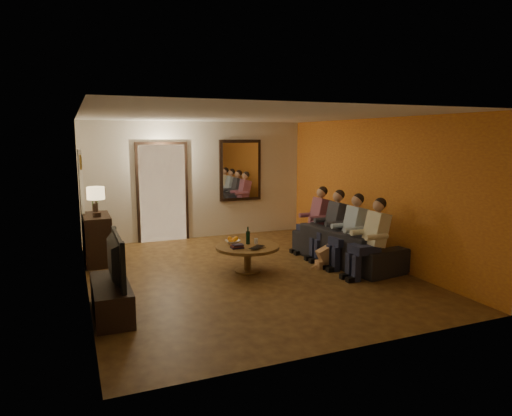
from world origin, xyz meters
name	(u,v)px	position (x,y,z in m)	size (l,w,h in m)	color
floor	(246,273)	(0.00, 0.00, 0.00)	(5.00, 6.00, 0.01)	#442912
ceiling	(246,116)	(0.00, 0.00, 2.60)	(5.00, 6.00, 0.01)	white
back_wall	(198,180)	(0.00, 3.00, 1.30)	(5.00, 0.02, 2.60)	beige
front_wall	(350,232)	(0.00, -3.00, 1.30)	(5.00, 0.02, 2.60)	beige
left_wall	(83,205)	(-2.50, 0.00, 1.30)	(0.02, 6.00, 2.60)	beige
right_wall	(373,190)	(2.50, 0.00, 1.30)	(0.02, 6.00, 2.60)	beige
orange_accent	(372,190)	(2.49, 0.00, 1.30)	(0.01, 6.00, 2.60)	#C55A21
kitchen_doorway	(163,193)	(-0.80, 2.98, 1.05)	(1.00, 0.06, 2.10)	#FFE0A5
door_trim	(163,193)	(-0.80, 2.97, 1.05)	(1.12, 0.04, 2.22)	black
fridge_glimpse	(174,199)	(-0.55, 2.98, 0.90)	(0.45, 0.03, 1.70)	silver
mirror_frame	(240,170)	(1.00, 2.96, 1.50)	(1.00, 0.05, 1.40)	black
mirror_glass	(241,170)	(1.00, 2.93, 1.50)	(0.86, 0.02, 1.26)	white
white_door	(82,203)	(-2.46, 2.30, 1.02)	(0.06, 0.85, 2.04)	white
framed_art	(80,162)	(-2.47, 1.30, 1.85)	(0.03, 0.28, 0.24)	#B28C33
art_canvas	(81,162)	(-2.46, 1.30, 1.85)	(0.01, 0.22, 0.18)	brown
dresser	(98,239)	(-2.25, 1.66, 0.44)	(0.45, 0.99, 0.88)	black
table_lamp	(96,202)	(-2.25, 1.44, 1.15)	(0.30, 0.30, 0.54)	beige
flower_vase	(95,201)	(-2.25, 1.88, 1.10)	(0.14, 0.14, 0.44)	red
tv_stand	(111,299)	(-2.25, -1.01, 0.21)	(0.45, 1.27, 0.42)	black
tv	(109,259)	(-2.25, -1.01, 0.74)	(0.14, 1.10, 0.63)	black
sofa	(346,245)	(1.92, -0.07, 0.32)	(0.86, 2.20, 0.64)	black
person_a	(373,241)	(1.82, -0.97, 0.60)	(0.60, 0.40, 1.20)	tan
person_b	(351,234)	(1.82, -0.37, 0.60)	(0.60, 0.40, 1.20)	tan
person_c	(333,228)	(1.82, 0.23, 0.60)	(0.60, 0.40, 1.20)	tan
person_d	(317,222)	(1.82, 0.83, 0.60)	(0.60, 0.40, 1.20)	tan
dog	(330,252)	(1.48, -0.25, 0.28)	(0.56, 0.24, 0.56)	tan
coffee_table	(247,259)	(0.06, 0.10, 0.23)	(1.08, 1.08, 0.45)	brown
bowl	(233,242)	(-0.12, 0.32, 0.48)	(0.26, 0.26, 0.06)	white
oranges	(233,238)	(-0.12, 0.32, 0.55)	(0.20, 0.20, 0.08)	orange
wine_bottle	(248,235)	(0.11, 0.20, 0.60)	(0.07, 0.07, 0.31)	black
wine_glass	(256,241)	(0.24, 0.15, 0.50)	(0.06, 0.06, 0.10)	silver
book_stack	(237,246)	(-0.16, 0.00, 0.48)	(0.20, 0.15, 0.07)	black
laptop	(259,248)	(0.16, -0.18, 0.46)	(0.33, 0.21, 0.03)	black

